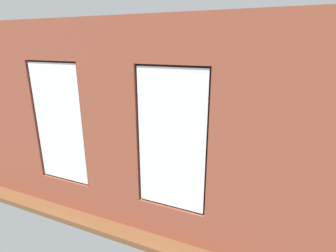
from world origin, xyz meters
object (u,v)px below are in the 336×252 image
at_px(cup_ceramic, 172,135).
at_px(table_plant_small, 174,133).
at_px(candle_jar, 158,134).
at_px(potted_plant_corner_far_left, 294,208).
at_px(couch_by_window, 130,184).
at_px(potted_plant_near_tv, 72,144).
at_px(couch_left, 282,168).
at_px(tv_flatscreen, 80,115).
at_px(potted_plant_by_left_couch, 267,144).
at_px(coffee_table, 172,138).
at_px(papasan_chair, 171,121).
at_px(remote_black, 186,136).
at_px(remote_silver, 168,134).
at_px(potted_plant_between_couches, 201,193).
at_px(media_console, 83,137).

height_order(cup_ceramic, table_plant_small, table_plant_small).
xyz_separation_m(candle_jar, potted_plant_corner_far_left, (-3.41, 2.48, 0.13)).
distance_m(couch_by_window, potted_plant_near_tv, 2.46).
bearing_deg(couch_by_window, couch_left, -145.17).
relative_size(tv_flatscreen, potted_plant_near_tv, 1.59).
relative_size(table_plant_small, potted_plant_by_left_couch, 0.52).
relative_size(cup_ceramic, potted_plant_corner_far_left, 0.08).
bearing_deg(table_plant_small, coffee_table, -50.21).
relative_size(papasan_chair, potted_plant_near_tv, 1.50).
distance_m(candle_jar, table_plant_small, 0.49).
height_order(remote_black, tv_flatscreen, tv_flatscreen).
xyz_separation_m(papasan_chair, potted_plant_corner_far_left, (-3.66, 3.98, 0.19)).
xyz_separation_m(couch_left, papasan_chair, (3.51, -2.00, 0.12)).
distance_m(table_plant_small, papasan_chair, 1.67).
height_order(potted_plant_by_left_couch, potted_plant_near_tv, potted_plant_near_tv).
height_order(couch_by_window, remote_silver, couch_by_window).
bearing_deg(potted_plant_between_couches, tv_flatscreen, -23.69).
bearing_deg(media_console, cup_ceramic, -167.49).
bearing_deg(candle_jar, tv_flatscreen, 11.72).
bearing_deg(table_plant_small, remote_black, -135.71).
bearing_deg(potted_plant_by_left_couch, tv_flatscreen, 14.88).
relative_size(candle_jar, potted_plant_by_left_couch, 0.21).
distance_m(media_console, potted_plant_corner_far_left, 6.06).
xyz_separation_m(table_plant_small, papasan_chair, (0.73, -1.50, -0.15)).
relative_size(couch_left, potted_plant_near_tv, 2.62).
relative_size(potted_plant_between_couches, potted_plant_corner_far_left, 0.64).
distance_m(cup_ceramic, table_plant_small, 0.18).
distance_m(remote_silver, tv_flatscreen, 2.65).
bearing_deg(potted_plant_by_left_couch, remote_silver, 14.51).
relative_size(remote_black, potted_plant_near_tv, 0.23).
distance_m(table_plant_small, remote_black, 0.38).
bearing_deg(candle_jar, papasan_chair, -80.64).
distance_m(remote_black, papasan_chair, 1.59).
bearing_deg(potted_plant_by_left_couch, candle_jar, 17.35).
relative_size(media_console, potted_plant_between_couches, 1.58).
height_order(remote_black, potted_plant_between_couches, potted_plant_between_couches).
relative_size(papasan_chair, potted_plant_between_couches, 1.56).
distance_m(couch_left, potted_plant_between_couches, 2.25).
xyz_separation_m(table_plant_small, potted_plant_by_left_couch, (-2.38, -0.89, -0.25)).
distance_m(table_plant_small, potted_plant_near_tv, 2.68).
relative_size(couch_by_window, tv_flatscreen, 1.63).
relative_size(remote_black, potted_plant_between_couches, 0.24).
bearing_deg(remote_silver, couch_by_window, -49.88).
height_order(media_console, potted_plant_by_left_couch, potted_plant_by_left_couch).
distance_m(cup_ceramic, papasan_chair, 1.52).
bearing_deg(tv_flatscreen, cup_ceramic, -167.55).
height_order(couch_left, papasan_chair, couch_left).
distance_m(remote_black, potted_plant_corner_far_left, 3.83).
relative_size(couch_by_window, remote_black, 11.43).
bearing_deg(potted_plant_between_couches, papasan_chair, -60.04).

